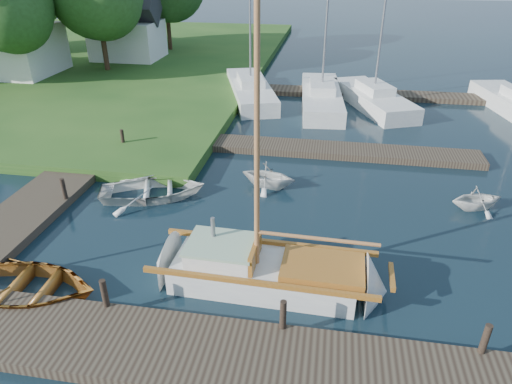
% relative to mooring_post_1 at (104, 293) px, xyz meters
% --- Properties ---
extents(ground, '(160.00, 160.00, 0.00)m').
position_rel_mooring_post_1_xyz_m(ground, '(3.00, 5.00, -0.70)').
color(ground, black).
rests_on(ground, ground).
extents(near_dock, '(18.00, 2.20, 0.30)m').
position_rel_mooring_post_1_xyz_m(near_dock, '(3.00, -1.00, -0.55)').
color(near_dock, '#2F241B').
rests_on(near_dock, ground).
extents(left_dock, '(2.20, 18.00, 0.30)m').
position_rel_mooring_post_1_xyz_m(left_dock, '(-5.00, 7.00, -0.55)').
color(left_dock, '#2F241B').
rests_on(left_dock, ground).
extents(far_dock, '(14.00, 1.60, 0.30)m').
position_rel_mooring_post_1_xyz_m(far_dock, '(5.00, 11.50, -0.55)').
color(far_dock, '#2F241B').
rests_on(far_dock, ground).
extents(pontoon, '(30.00, 1.60, 0.30)m').
position_rel_mooring_post_1_xyz_m(pontoon, '(13.00, 21.00, -0.55)').
color(pontoon, '#2F241B').
rests_on(pontoon, ground).
extents(mooring_post_1, '(0.16, 0.16, 0.80)m').
position_rel_mooring_post_1_xyz_m(mooring_post_1, '(0.00, 0.00, 0.00)').
color(mooring_post_1, black).
rests_on(mooring_post_1, near_dock).
extents(mooring_post_2, '(0.16, 0.16, 0.80)m').
position_rel_mooring_post_1_xyz_m(mooring_post_2, '(4.50, 0.00, 0.00)').
color(mooring_post_2, black).
rests_on(mooring_post_2, near_dock).
extents(mooring_post_3, '(0.16, 0.16, 0.80)m').
position_rel_mooring_post_1_xyz_m(mooring_post_3, '(9.00, 0.00, 0.00)').
color(mooring_post_3, black).
rests_on(mooring_post_3, near_dock).
extents(mooring_post_4, '(0.16, 0.16, 0.80)m').
position_rel_mooring_post_1_xyz_m(mooring_post_4, '(-4.00, 5.00, 0.00)').
color(mooring_post_4, black).
rests_on(mooring_post_4, left_dock).
extents(mooring_post_5, '(0.16, 0.16, 0.80)m').
position_rel_mooring_post_1_xyz_m(mooring_post_5, '(-4.00, 10.00, 0.00)').
color(mooring_post_5, black).
rests_on(mooring_post_5, left_dock).
extents(sailboat, '(7.20, 2.16, 9.83)m').
position_rel_mooring_post_1_xyz_m(sailboat, '(3.91, 1.91, -0.36)').
color(sailboat, silver).
rests_on(sailboat, ground).
extents(dinghy, '(4.15, 3.03, 0.84)m').
position_rel_mooring_post_1_xyz_m(dinghy, '(-2.57, 0.30, -0.28)').
color(dinghy, brown).
rests_on(dinghy, ground).
extents(tender_a, '(4.54, 3.85, 0.80)m').
position_rel_mooring_post_1_xyz_m(tender_a, '(-1.14, 6.18, -0.30)').
color(tender_a, silver).
rests_on(tender_a, ground).
extents(tender_b, '(2.49, 2.26, 1.14)m').
position_rel_mooring_post_1_xyz_m(tender_b, '(3.02, 7.73, -0.13)').
color(tender_b, silver).
rests_on(tender_b, ground).
extents(tender_d, '(2.33, 2.17, 1.00)m').
position_rel_mooring_post_1_xyz_m(tender_d, '(10.65, 7.29, -0.20)').
color(tender_d, silver).
rests_on(tender_d, ground).
extents(marina_boat_0, '(4.67, 8.57, 10.09)m').
position_rel_mooring_post_1_xyz_m(marina_boat_0, '(0.19, 19.49, -0.14)').
color(marina_boat_0, silver).
rests_on(marina_boat_0, ground).
extents(marina_boat_1, '(2.90, 8.47, 10.17)m').
position_rel_mooring_post_1_xyz_m(marina_boat_1, '(4.60, 18.75, -0.14)').
color(marina_boat_1, silver).
rests_on(marina_boat_1, ground).
extents(marina_boat_2, '(4.84, 7.54, 12.49)m').
position_rel_mooring_post_1_xyz_m(marina_boat_2, '(7.64, 18.89, -0.11)').
color(marina_boat_2, silver).
rests_on(marina_boat_2, ground).
extents(house_a, '(6.30, 5.00, 6.29)m').
position_rel_mooring_post_1_xyz_m(house_a, '(-17.00, 21.00, 2.26)').
color(house_a, white).
rests_on(house_a, shore).
extents(house_c, '(5.25, 4.00, 5.28)m').
position_rel_mooring_post_1_xyz_m(house_c, '(-11.00, 27.00, 1.88)').
color(house_c, white).
rests_on(house_c, shore).
extents(tree_2, '(5.83, 5.75, 7.82)m').
position_rel_mooring_post_1_xyz_m(tree_2, '(-15.00, 19.05, 4.55)').
color(tree_2, '#332114').
rests_on(tree_2, shore).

